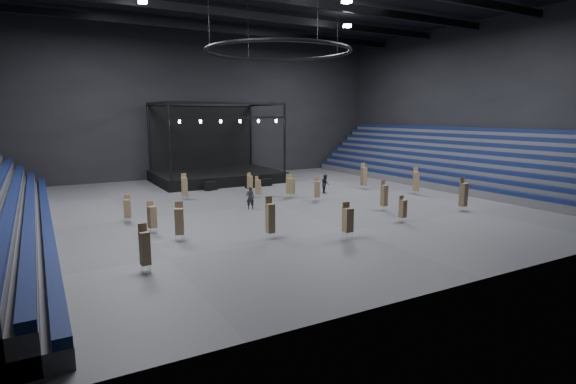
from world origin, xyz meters
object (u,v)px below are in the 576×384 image
chair_stack_15 (348,219)px  stage (215,169)px  chair_stack_11 (403,208)px  chair_stack_14 (152,217)px  chair_stack_9 (270,217)px  chair_stack_3 (463,194)px  crew_member (325,184)px  flight_case_mid (251,184)px  chair_stack_5 (127,208)px  chair_stack_6 (179,221)px  flight_case_right (266,182)px  chair_stack_1 (184,186)px  chair_stack_8 (292,186)px  flight_case_left (211,186)px  man_center (250,198)px  chair_stack_7 (416,181)px  chair_stack_13 (384,195)px  chair_stack_4 (145,247)px  chair_stack_16 (250,182)px  chair_stack_12 (364,176)px  chair_stack_10 (290,185)px  chair_stack_2 (317,189)px  chair_stack_0 (258,186)px

chair_stack_15 → stage: bearing=87.9°
stage → chair_stack_11: stage is taller
chair_stack_14 → chair_stack_9: bearing=-53.9°
chair_stack_3 → chair_stack_11: 6.99m
chair_stack_11 → crew_member: 13.34m
flight_case_mid → chair_stack_5: size_ratio=0.55×
crew_member → chair_stack_11: bearing=-170.3°
chair_stack_6 → chair_stack_9: bearing=-4.1°
flight_case_right → chair_stack_11: chair_stack_11 is taller
chair_stack_11 → crew_member: (2.04, 13.19, -0.10)m
chair_stack_1 → chair_stack_8: size_ratio=1.18×
flight_case_left → man_center: bearing=-91.9°
chair_stack_3 → chair_stack_8: size_ratio=1.34×
chair_stack_7 → chair_stack_9: 21.02m
chair_stack_8 → chair_stack_13: 9.58m
chair_stack_7 → chair_stack_9: chair_stack_7 is taller
chair_stack_4 → chair_stack_16: 24.13m
chair_stack_9 → chair_stack_16: 18.00m
chair_stack_9 → chair_stack_12: chair_stack_12 is taller
chair_stack_9 → crew_member: bearing=45.3°
chair_stack_4 → chair_stack_12: 29.57m
chair_stack_5 → chair_stack_7: bearing=15.4°
chair_stack_7 → chair_stack_6: bearing=-150.3°
chair_stack_13 → chair_stack_14: chair_stack_13 is taller
flight_case_mid → chair_stack_4: 26.35m
chair_stack_3 → chair_stack_5: chair_stack_3 is taller
chair_stack_3 → chair_stack_11: size_ratio=1.42×
chair_stack_13 → man_center: size_ratio=1.34×
chair_stack_13 → crew_member: 9.40m
flight_case_right → chair_stack_7: bearing=-49.5°
chair_stack_1 → chair_stack_16: chair_stack_1 is taller
chair_stack_4 → chair_stack_10: size_ratio=1.08×
chair_stack_2 → chair_stack_15: 12.66m
chair_stack_7 → chair_stack_8: size_ratio=1.32×
flight_case_right → chair_stack_4: 27.98m
chair_stack_13 → chair_stack_11: bearing=-112.6°
man_center → flight_case_left: bearing=-78.3°
chair_stack_1 → chair_stack_7: (20.64, -8.53, 0.11)m
crew_member → man_center: bearing=128.3°
chair_stack_0 → chair_stack_10: chair_stack_10 is taller
chair_stack_8 → chair_stack_13: size_ratio=0.82×
stage → chair_stack_4: (-14.00, -28.22, -0.19)m
stage → chair_stack_15: 28.26m
chair_stack_4 → flight_case_mid: bearing=46.9°
chair_stack_6 → chair_stack_14: (-1.06, 2.75, -0.17)m
flight_case_left → chair_stack_14: (-9.27, -14.58, 0.69)m
chair_stack_0 → chair_stack_12: (11.89, -1.01, 0.34)m
chair_stack_4 → chair_stack_9: (8.25, 2.39, 0.11)m
flight_case_right → chair_stack_9: size_ratio=0.44×
chair_stack_13 → chair_stack_5: bearing=162.4°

